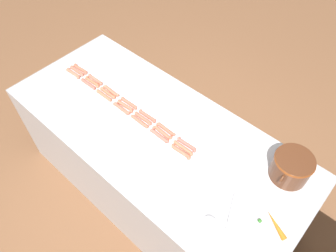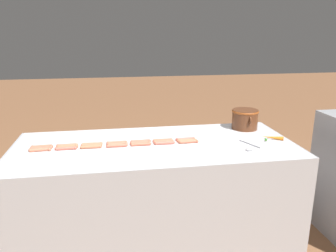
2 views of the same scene
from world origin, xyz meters
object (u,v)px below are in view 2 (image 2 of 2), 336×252
(hot_dog_13, at_px, (187,140))
(hot_dog_20, at_px, (189,142))
(hot_dog_1, at_px, (67,145))
(hot_dog_15, at_px, (66,148))
(hot_dog_11, at_px, (140,143))
(hot_dog_9, at_px, (92,145))
(hot_dog_10, at_px, (117,144))
(hot_dog_7, at_px, (41,148))
(hot_dog_3, at_px, (117,143))
(hot_dog_17, at_px, (117,146))
(hot_dog_18, at_px, (141,144))
(hot_dog_14, at_px, (40,150))
(hot_dog_12, at_px, (164,142))
(hot_dog_6, at_px, (185,139))
(hot_dog_8, at_px, (67,147))
(hot_dog_2, at_px, (92,144))
(hot_dog_19, at_px, (165,143))
(hot_dog_5, at_px, (163,140))
(hot_dog_4, at_px, (141,141))
(hot_dog_16, at_px, (91,147))
(carrot, at_px, (272,138))
(bean_pot, at_px, (245,118))
(serving_spoon, at_px, (250,147))

(hot_dog_13, distance_m, hot_dog_20, 0.03)
(hot_dog_1, relative_size, hot_dog_15, 1.00)
(hot_dog_11, bearing_deg, hot_dog_9, -90.05)
(hot_dog_10, distance_m, hot_dog_20, 0.55)
(hot_dog_7, bearing_deg, hot_dog_3, 93.55)
(hot_dog_17, distance_m, hot_dog_18, 0.18)
(hot_dog_14, bearing_deg, hot_dog_3, 97.30)
(hot_dog_9, bearing_deg, hot_dog_7, -90.02)
(hot_dog_7, distance_m, hot_dog_20, 1.11)
(hot_dog_18, bearing_deg, hot_dog_9, -95.38)
(hot_dog_12, distance_m, hot_dog_18, 0.18)
(hot_dog_3, xyz_separation_m, hot_dog_6, (0.00, 0.54, 0.00))
(hot_dog_6, xyz_separation_m, hot_dog_8, (0.03, -0.91, 0.00))
(hot_dog_12, distance_m, hot_dog_20, 0.20)
(hot_dog_2, bearing_deg, hot_dog_3, 91.18)
(hot_dog_7, xyz_separation_m, hot_dog_8, (-0.00, 0.19, 0.00))
(hot_dog_19, bearing_deg, hot_dog_5, -174.63)
(hot_dog_17, xyz_separation_m, hot_dog_20, (-0.00, 0.55, 0.00))
(hot_dog_4, distance_m, hot_dog_19, 0.19)
(hot_dog_7, height_order, hot_dog_16, same)
(hot_dog_5, height_order, hot_dog_14, same)
(hot_dog_5, bearing_deg, hot_dog_17, -78.76)
(hot_dog_16, bearing_deg, hot_dog_14, -89.64)
(hot_dog_5, relative_size, hot_dog_9, 1.00)
(hot_dog_6, bearing_deg, hot_dog_17, -82.76)
(hot_dog_8, bearing_deg, hot_dog_9, 89.82)
(hot_dog_20, relative_size, carrot, 0.96)
(hot_dog_12, relative_size, hot_dog_17, 1.00)
(hot_dog_18, height_order, bean_pot, bean_pot)
(hot_dog_8, relative_size, hot_dog_16, 1.00)
(hot_dog_10, distance_m, carrot, 1.24)
(hot_dog_17, bearing_deg, hot_dog_12, 95.64)
(hot_dog_2, relative_size, hot_dog_5, 1.00)
(hot_dog_1, xyz_separation_m, carrot, (0.09, 1.61, 0.00))
(hot_dog_16, height_order, serving_spoon, hot_dog_16)
(hot_dog_16, distance_m, hot_dog_19, 0.56)
(hot_dog_13, xyz_separation_m, hot_dog_16, (0.03, -0.74, 0.00))
(hot_dog_13, height_order, carrot, carrot)
(hot_dog_14, height_order, hot_dog_16, same)
(hot_dog_2, bearing_deg, hot_dog_10, 80.34)
(hot_dog_2, xyz_separation_m, hot_dog_9, (0.03, -0.00, 0.00))
(hot_dog_13, distance_m, carrot, 0.70)
(hot_dog_11, bearing_deg, hot_dog_7, -90.04)
(hot_dog_7, bearing_deg, hot_dog_13, 89.80)
(hot_dog_14, relative_size, hot_dog_16, 1.00)
(carrot, bearing_deg, hot_dog_19, -91.52)
(serving_spoon, bearing_deg, hot_dog_11, -105.80)
(hot_dog_5, relative_size, hot_dog_15, 1.00)
(hot_dog_10, bearing_deg, hot_dog_1, -95.24)
(hot_dog_20, bearing_deg, hot_dog_19, -90.26)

